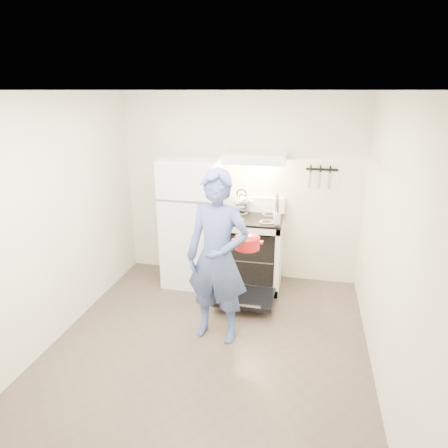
{
  "coord_description": "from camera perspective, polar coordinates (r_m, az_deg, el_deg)",
  "views": [
    {
      "loc": [
        0.89,
        -3.37,
        2.5
      ],
      "look_at": [
        -0.05,
        1.0,
        1.0
      ],
      "focal_mm": 32.0,
      "sensor_mm": 36.0,
      "label": 1
    }
  ],
  "objects": [
    {
      "name": "knife_strip",
      "position": [
        5.24,
        13.82,
        7.59
      ],
      "size": [
        0.4,
        0.02,
        0.03
      ],
      "primitive_type": "cube",
      "color": "black",
      "rests_on": "back_wall"
    },
    {
      "name": "person",
      "position": [
        4.03,
        -0.92,
        -4.86
      ],
      "size": [
        0.71,
        0.52,
        1.8
      ],
      "primitive_type": "imported",
      "rotation": [
        0.0,
        0.0,
        -0.14
      ],
      "color": "navy",
      "rests_on": "floor"
    },
    {
      "name": "pizza_stone",
      "position": [
        5.31,
        4.48,
        -4.16
      ],
      "size": [
        0.33,
        0.33,
        0.02
      ],
      "primitive_type": "cylinder",
      "color": "brown",
      "rests_on": "oven_rack"
    },
    {
      "name": "range_hood",
      "position": [
        5.02,
        4.51,
        9.46
      ],
      "size": [
        0.76,
        0.5,
        0.12
      ],
      "primitive_type": "cube",
      "color": "white",
      "rests_on": "back_wall"
    },
    {
      "name": "oven_door",
      "position": [
        4.91,
        2.95,
        -10.39
      ],
      "size": [
        0.7,
        0.54,
        0.04
      ],
      "primitive_type": "cube",
      "color": "black",
      "rests_on": "floor"
    },
    {
      "name": "tea_kettle",
      "position": [
        5.32,
        2.51,
        3.36
      ],
      "size": [
        0.26,
        0.21,
        0.31
      ],
      "primitive_type": null,
      "color": "silver",
      "rests_on": "cooktop"
    },
    {
      "name": "back_wall",
      "position": [
        5.39,
        2.32,
        5.14
      ],
      "size": [
        3.2,
        0.02,
        2.5
      ],
      "primitive_type": "cube",
      "color": "beige",
      "rests_on": "ground"
    },
    {
      "name": "dutch_oven",
      "position": [
        4.25,
        3.34,
        -2.75
      ],
      "size": [
        0.34,
        0.27,
        0.22
      ],
      "primitive_type": null,
      "color": "red",
      "rests_on": "person"
    },
    {
      "name": "cooktop",
      "position": [
        5.13,
        4.18,
        0.75
      ],
      "size": [
        0.76,
        0.65,
        0.03
      ],
      "primitive_type": "cube",
      "color": "black",
      "rests_on": "stove_body"
    },
    {
      "name": "oven_rack",
      "position": [
        5.3,
        4.05,
        -4.35
      ],
      "size": [
        0.6,
        0.52,
        0.01
      ],
      "primitive_type": "cube",
      "color": "gray",
      "rests_on": "stove_body"
    },
    {
      "name": "backsplash",
      "position": [
        5.37,
        4.64,
        2.83
      ],
      "size": [
        0.76,
        0.07,
        0.2
      ],
      "primitive_type": "cube",
      "color": "white",
      "rests_on": "cooktop"
    },
    {
      "name": "refrigerator",
      "position": [
        5.3,
        -4.58,
        0.36
      ],
      "size": [
        0.7,
        0.7,
        1.7
      ],
      "primitive_type": "cube",
      "color": "white",
      "rests_on": "floor"
    },
    {
      "name": "stove_body",
      "position": [
        5.29,
        4.06,
        -4.15
      ],
      "size": [
        0.76,
        0.65,
        0.92
      ],
      "primitive_type": "cube",
      "color": "white",
      "rests_on": "floor"
    },
    {
      "name": "floor",
      "position": [
        4.29,
        -2.27,
        -17.13
      ],
      "size": [
        3.6,
        3.6,
        0.0
      ],
      "primitive_type": "plane",
      "color": "#4C4036",
      "rests_on": "ground"
    },
    {
      "name": "utensil_jar",
      "position": [
        4.82,
        7.54,
        0.82
      ],
      "size": [
        0.11,
        0.11,
        0.13
      ],
      "primitive_type": "cylinder",
      "rotation": [
        0.0,
        0.0,
        -0.26
      ],
      "color": "silver",
      "rests_on": "cooktop"
    }
  ]
}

